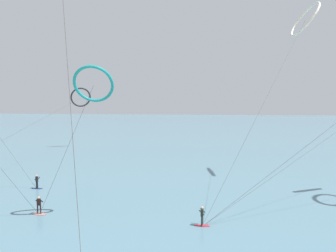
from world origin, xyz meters
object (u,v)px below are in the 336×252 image
at_px(kite_ivory, 305,20).
at_px(kite_teal, 93,84).
at_px(surfer_navy, 37,183).
at_px(surfer_crimson, 202,217).
at_px(surfer_coral, 39,207).
at_px(kite_charcoal, 81,97).

bearing_deg(kite_ivory, kite_teal, -63.16).
height_order(surfer_navy, surfer_crimson, same).
relative_size(surfer_crimson, kite_teal, 0.12).
relative_size(surfer_coral, kite_teal, 0.12).
bearing_deg(surfer_navy, kite_charcoal, -42.27).
xyz_separation_m(surfer_coral, kite_charcoal, (-11.50, 36.73, 10.53)).
relative_size(surfer_navy, surfer_crimson, 1.00).
height_order(surfer_navy, kite_teal, kite_teal).
xyz_separation_m(surfer_crimson, kite_charcoal, (-26.64, 37.55, 10.53)).
bearing_deg(kite_ivory, kite_charcoal, -126.73).
distance_m(surfer_navy, surfer_crimson, 21.37).
relative_size(kite_charcoal, kite_teal, 3.72).
height_order(surfer_navy, surfer_coral, same).
relative_size(surfer_coral, kite_charcoal, 0.03).
xyz_separation_m(kite_charcoal, kite_teal, (17.25, -37.30, 0.74)).
height_order(kite_ivory, kite_charcoal, kite_ivory).
bearing_deg(kite_charcoal, surfer_crimson, 94.49).
distance_m(surfer_navy, kite_teal, 17.24).
xyz_separation_m(surfer_crimson, kite_teal, (-9.39, 0.25, 11.27)).
relative_size(surfer_navy, surfer_coral, 1.00).
distance_m(surfer_navy, kite_ivory, 39.93).
bearing_deg(surfer_navy, kite_ivory, -130.49).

